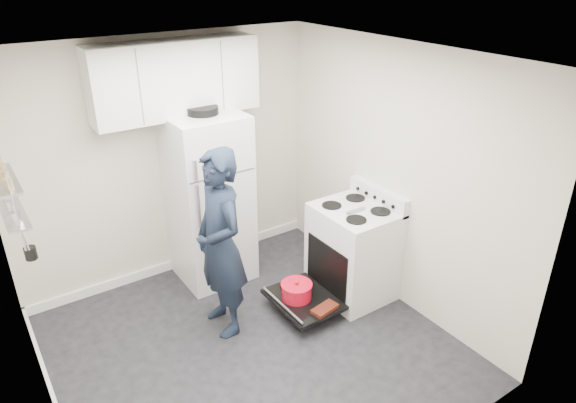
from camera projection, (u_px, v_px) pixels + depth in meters
room at (242, 227)px, 4.03m from camera, size 3.21×3.21×2.51m
electric_range at (352, 253)px, 5.09m from camera, size 0.66×0.76×1.10m
open_oven_door at (301, 295)px, 4.92m from camera, size 0.55×0.70×0.23m
refrigerator at (209, 199)px, 5.22m from camera, size 0.72×0.74×1.85m
upper_cabinets at (176, 79)px, 4.75m from camera, size 1.60×0.33×0.70m
wall_shelf_rack at (10, 198)px, 3.42m from camera, size 0.14×0.60×0.61m
person at (220, 244)px, 4.44m from camera, size 0.44×0.65×1.74m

